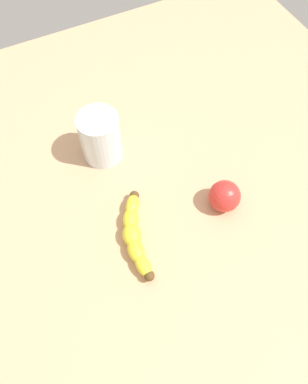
# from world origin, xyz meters

# --- Properties ---
(wooden_tabletop) EXTENTS (1.20, 1.20, 0.03)m
(wooden_tabletop) POSITION_xyz_m (0.00, 0.00, 0.01)
(wooden_tabletop) COLOR tan
(wooden_tabletop) RESTS_ON ground
(banana) EXTENTS (0.20, 0.08, 0.04)m
(banana) POSITION_xyz_m (0.10, -0.15, 0.05)
(banana) COLOR yellow
(banana) RESTS_ON wooden_tabletop
(smoothie_glass) EXTENTS (0.09, 0.09, 0.12)m
(smoothie_glass) POSITION_xyz_m (-0.13, -0.12, 0.09)
(smoothie_glass) COLOR silver
(smoothie_glass) RESTS_ON wooden_tabletop
(apple_fruit) EXTENTS (0.07, 0.07, 0.07)m
(apple_fruit) POSITION_xyz_m (0.11, 0.06, 0.06)
(apple_fruit) COLOR red
(apple_fruit) RESTS_ON wooden_tabletop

